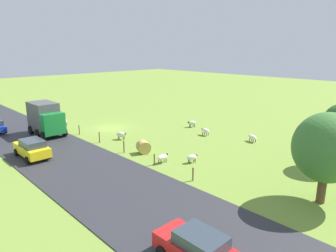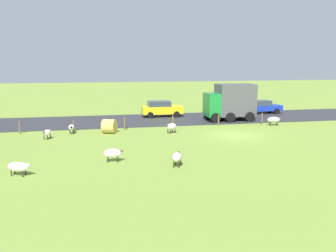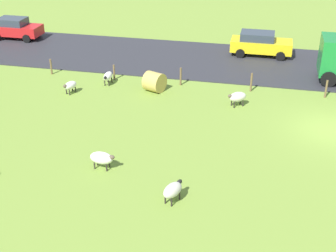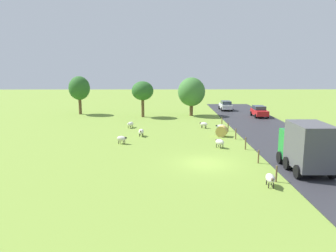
{
  "view_description": "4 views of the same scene",
  "coord_description": "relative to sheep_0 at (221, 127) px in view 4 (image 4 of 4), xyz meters",
  "views": [
    {
      "loc": [
        20.04,
        31.33,
        9.58
      ],
      "look_at": [
        -0.9,
        9.44,
        1.83
      ],
      "focal_mm": 32.37,
      "sensor_mm": 36.0,
      "label": 1
    },
    {
      "loc": [
        -27.05,
        11.25,
        5.94
      ],
      "look_at": [
        -4.26,
        6.6,
        1.76
      ],
      "focal_mm": 38.37,
      "sensor_mm": 36.0,
      "label": 2
    },
    {
      "loc": [
        -22.43,
        3.65,
        11.31
      ],
      "look_at": [
        -4.4,
        7.67,
        1.63
      ],
      "focal_mm": 49.82,
      "sensor_mm": 36.0,
      "label": 3
    },
    {
      "loc": [
        -3.29,
        -25.69,
        7.87
      ],
      "look_at": [
        -2.99,
        7.6,
        1.66
      ],
      "focal_mm": 35.47,
      "sensor_mm": 36.0,
      "label": 4
    }
  ],
  "objects": [
    {
      "name": "sheep_0",
      "position": [
        0.0,
        0.0,
        0.0
      ],
      "size": [
        1.24,
        0.5,
        0.77
      ],
      "color": "white",
      "rests_on": "ground_plane"
    },
    {
      "name": "car_0",
      "position": [
        3.77,
        17.77,
        0.37
      ],
      "size": [
        1.95,
        3.9,
        1.62
      ],
      "color": "silver",
      "rests_on": "road_strip"
    },
    {
      "name": "fence_post_1",
      "position": [
        0.84,
        -13.22,
        0.01
      ],
      "size": [
        0.12,
        0.12,
        1.08
      ],
      "primitive_type": "cylinder",
      "color": "brown",
      "rests_on": "ground_plane"
    },
    {
      "name": "fence_post_2",
      "position": [
        0.84,
        -8.85,
        0.05
      ],
      "size": [
        0.12,
        0.12,
        1.17
      ],
      "primitive_type": "cylinder",
      "color": "brown",
      "rests_on": "ground_plane"
    },
    {
      "name": "fence_post_4",
      "position": [
        0.84,
        -0.13,
        -0.03
      ],
      "size": [
        0.12,
        0.12,
        1.0
      ],
      "primitive_type": "cylinder",
      "color": "brown",
      "rests_on": "ground_plane"
    },
    {
      "name": "sheep_5",
      "position": [
        -1.86,
        1.73,
        -0.03
      ],
      "size": [
        1.08,
        0.77,
        0.74
      ],
      "color": "white",
      "rests_on": "ground_plane"
    },
    {
      "name": "truck_0",
      "position": [
        3.68,
        -15.46,
        1.45
      ],
      "size": [
        2.68,
        4.92,
        3.67
      ],
      "color": "#197F33",
      "rests_on": "road_strip"
    },
    {
      "name": "hay_bale_0",
      "position": [
        -0.42,
        -3.12,
        0.07
      ],
      "size": [
        1.5,
        1.42,
        1.19
      ],
      "primitive_type": "cylinder",
      "rotation": [
        1.57,
        0.0,
        2.76
      ],
      "color": "tan",
      "rests_on": "ground_plane"
    },
    {
      "name": "road_strip",
      "position": [
        5.67,
        -13.27,
        -0.5
      ],
      "size": [
        8.0,
        80.0,
        0.06
      ],
      "primitive_type": "cube",
      "color": "#2D2D33",
      "rests_on": "ground_plane"
    },
    {
      "name": "sheep_6",
      "position": [
        0.16,
        -18.43,
        0.03
      ],
      "size": [
        0.66,
        1.33,
        0.84
      ],
      "color": "beige",
      "rests_on": "ground_plane"
    },
    {
      "name": "sheep_2",
      "position": [
        -9.35,
        -2.95,
        -0.0
      ],
      "size": [
        0.64,
        1.19,
        0.81
      ],
      "color": "white",
      "rests_on": "ground_plane"
    },
    {
      "name": "car_3",
      "position": [
        7.53,
        10.42,
        0.38
      ],
      "size": [
        2.0,
        3.97,
        1.64
      ],
      "color": "red",
      "rests_on": "road_strip"
    },
    {
      "name": "sheep_3",
      "position": [
        -11.05,
        2.06,
        -0.05
      ],
      "size": [
        0.95,
        1.33,
        0.74
      ],
      "color": "white",
      "rests_on": "ground_plane"
    },
    {
      "name": "ground_plane",
      "position": [
        -3.41,
        -13.27,
        -0.53
      ],
      "size": [
        160.0,
        160.0,
        0.0
      ],
      "primitive_type": "plane",
      "color": "olive"
    },
    {
      "name": "sheep_1",
      "position": [
        -11.04,
        -6.52,
        0.01
      ],
      "size": [
        1.17,
        0.9,
        0.82
      ],
      "color": "beige",
      "rests_on": "ground_plane"
    },
    {
      "name": "tree_1",
      "position": [
        -2.62,
        12.08,
        3.15
      ],
      "size": [
        4.17,
        4.17,
        5.9
      ],
      "color": "brown",
      "rests_on": "ground_plane"
    },
    {
      "name": "tree_0",
      "position": [
        -10.05,
        10.82,
        3.39
      ],
      "size": [
        3.26,
        3.26,
        5.39
      ],
      "color": "brown",
      "rests_on": "ground_plane"
    },
    {
      "name": "car_2",
      "position": [
        7.62,
        -9.05,
        0.4
      ],
      "size": [
        2.07,
        4.37,
        1.68
      ],
      "color": "yellow",
      "rests_on": "road_strip"
    },
    {
      "name": "fence_post_5",
      "position": [
        0.84,
        4.23,
        -0.01
      ],
      "size": [
        0.12,
        0.12,
        1.04
      ],
      "primitive_type": "cylinder",
      "color": "brown",
      "rests_on": "ground_plane"
    },
    {
      "name": "fence_post_3",
      "position": [
        0.84,
        -4.49,
        0.04
      ],
      "size": [
        0.12,
        0.12,
        1.15
      ],
      "primitive_type": "cylinder",
      "color": "brown",
      "rests_on": "ground_plane"
    },
    {
      "name": "sheep_4",
      "position": [
        -1.49,
        -8.22,
        0.03
      ],
      "size": [
        1.04,
        1.17,
        0.84
      ],
      "color": "silver",
      "rests_on": "ground_plane"
    },
    {
      "name": "tree_2",
      "position": [
        -20.24,
        13.71,
        3.6
      ],
      "size": [
        3.31,
        3.31,
        6.04
      ],
      "color": "brown",
      "rests_on": "ground_plane"
    },
    {
      "name": "fence_post_0",
      "position": [
        0.84,
        -17.58,
        0.04
      ],
      "size": [
        0.12,
        0.12,
        1.14
      ],
      "primitive_type": "cylinder",
      "color": "brown",
      "rests_on": "ground_plane"
    }
  ]
}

